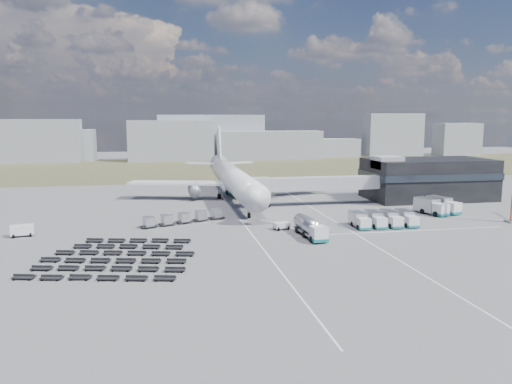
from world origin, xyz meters
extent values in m
plane|color=#565659|center=(0.00, 0.00, 0.00)|extent=(420.00, 420.00, 0.00)
cube|color=#46412A|center=(0.00, 110.00, 0.01)|extent=(420.00, 90.00, 0.01)
cube|color=silver|center=(-2.00, 5.00, 0.01)|extent=(0.25, 110.00, 0.01)
cube|color=silver|center=(16.00, 5.00, 0.01)|extent=(0.25, 110.00, 0.01)
cube|color=silver|center=(25.00, -8.00, 0.01)|extent=(40.00, 0.25, 0.01)
cube|color=black|center=(48.00, 24.00, 5.00)|extent=(30.00, 16.00, 10.00)
cube|color=#262D38|center=(48.00, 24.00, 6.20)|extent=(30.40, 16.40, 1.60)
cube|color=#939399|center=(36.00, 22.00, 9.50)|extent=(6.00, 6.00, 3.00)
cube|color=#939399|center=(18.10, 20.50, 5.10)|extent=(29.80, 3.00, 3.00)
cube|color=#939399|center=(4.70, 20.00, 5.10)|extent=(4.00, 3.60, 3.40)
cylinder|color=slate|center=(6.20, 20.50, 2.55)|extent=(0.70, 0.70, 5.10)
cylinder|color=black|center=(6.20, 20.50, 0.45)|extent=(1.40, 0.90, 1.40)
cylinder|color=silver|center=(0.00, 30.00, 5.30)|extent=(5.60, 48.00, 5.60)
cone|color=silver|center=(0.00, 3.50, 5.30)|extent=(5.60, 5.00, 5.60)
cone|color=silver|center=(0.00, 58.00, 6.10)|extent=(5.60, 8.00, 5.60)
cube|color=black|center=(0.00, 5.50, 6.10)|extent=(2.20, 2.00, 0.80)
cube|color=silver|center=(-13.00, 35.00, 4.10)|extent=(25.59, 11.38, 0.50)
cube|color=silver|center=(13.00, 35.00, 4.10)|extent=(25.59, 11.38, 0.50)
cylinder|color=slate|center=(-9.50, 33.00, 2.40)|extent=(3.00, 5.00, 3.00)
cylinder|color=slate|center=(9.50, 33.00, 2.40)|extent=(3.00, 5.00, 3.00)
cube|color=silver|center=(-5.50, 60.00, 6.50)|extent=(9.49, 5.63, 0.35)
cube|color=silver|center=(5.50, 60.00, 6.50)|extent=(9.49, 5.63, 0.35)
cube|color=silver|center=(0.00, 61.00, 11.80)|extent=(0.50, 9.06, 11.45)
cylinder|color=slate|center=(0.00, 9.00, 1.25)|extent=(0.50, 0.50, 2.50)
cylinder|color=slate|center=(-3.20, 34.00, 1.25)|extent=(0.60, 0.60, 2.50)
cylinder|color=slate|center=(3.20, 34.00, 1.25)|extent=(0.60, 0.60, 2.50)
cylinder|color=black|center=(0.00, 9.00, 0.50)|extent=(0.50, 1.20, 1.20)
cube|color=gray|center=(-78.17, 147.20, 9.57)|extent=(50.81, 12.00, 19.14)
cube|color=gray|center=(-56.87, 151.92, 7.16)|extent=(19.15, 12.00, 14.32)
cube|color=gray|center=(-12.63, 144.88, 9.30)|extent=(38.77, 12.00, 18.61)
cube|color=gray|center=(6.42, 150.82, 10.56)|extent=(50.23, 12.00, 21.12)
cube|color=gray|center=(33.82, 144.19, 6.73)|extent=(49.61, 12.00, 13.46)
cube|color=gray|center=(69.98, 153.06, 4.54)|extent=(22.84, 12.00, 9.08)
cube|color=gray|center=(101.39, 154.01, 10.94)|extent=(29.50, 12.00, 21.87)
cube|color=gray|center=(136.40, 150.39, 8.42)|extent=(21.91, 12.00, 16.84)
cube|color=silver|center=(7.74, -12.95, 1.50)|extent=(2.66, 2.66, 2.39)
cube|color=#13666D|center=(7.74, -12.95, 0.57)|extent=(2.77, 2.77, 0.52)
cylinder|color=#ABACB0|center=(7.37, -7.88, 1.97)|extent=(3.14, 7.95, 2.59)
cube|color=slate|center=(7.37, -7.88, 0.78)|extent=(3.04, 7.94, 0.36)
cylinder|color=black|center=(7.48, -9.44, 0.52)|extent=(2.77, 1.33, 1.14)
cube|color=silver|center=(4.00, -2.57, 0.68)|extent=(3.25, 2.34, 1.36)
cube|color=silver|center=(-41.13, 0.57, 1.03)|extent=(4.05, 2.51, 2.05)
cube|color=silver|center=(1.61, 38.26, 1.80)|extent=(5.05, 7.29, 3.16)
cube|color=#13666D|center=(1.61, 38.26, 0.51)|extent=(5.19, 7.44, 0.51)
cube|color=silver|center=(18.65, -5.70, 1.20)|extent=(2.15, 2.06, 2.03)
cube|color=#13666D|center=(18.65, -5.70, 0.41)|extent=(2.24, 2.15, 0.41)
cube|color=#ABACB0|center=(18.69, -2.47, 1.57)|extent=(2.27, 4.27, 2.40)
cube|color=silver|center=(21.78, -5.74, 1.20)|extent=(2.15, 2.06, 2.03)
cube|color=#13666D|center=(21.78, -5.74, 0.41)|extent=(2.24, 2.15, 0.41)
cube|color=#ABACB0|center=(21.83, -2.52, 1.57)|extent=(2.27, 4.27, 2.40)
cube|color=silver|center=(24.92, -5.78, 1.20)|extent=(2.15, 2.06, 2.03)
cube|color=#13666D|center=(24.92, -5.78, 0.41)|extent=(2.24, 2.15, 0.41)
cube|color=#ABACB0|center=(24.96, -2.56, 1.57)|extent=(2.27, 4.27, 2.40)
cube|color=silver|center=(28.05, -5.83, 1.20)|extent=(2.15, 2.06, 2.03)
cube|color=#13666D|center=(28.05, -5.83, 0.41)|extent=(2.24, 2.15, 0.41)
cube|color=#ABACB0|center=(28.09, -2.60, 1.57)|extent=(2.27, 4.27, 2.40)
cube|color=silver|center=(39.18, 3.02, 1.43)|extent=(3.14, 3.07, 2.42)
cube|color=#13666D|center=(39.18, 3.02, 0.49)|extent=(3.28, 3.21, 0.49)
cube|color=#ABACB0|center=(38.00, 6.67, 1.87)|extent=(4.06, 5.62, 2.85)
cube|color=silver|center=(42.73, 4.16, 1.43)|extent=(3.14, 3.07, 2.42)
cube|color=#13666D|center=(42.73, 4.16, 0.49)|extent=(3.28, 3.21, 0.49)
cube|color=#ABACB0|center=(41.55, 7.82, 1.87)|extent=(4.06, 5.62, 2.85)
cube|color=black|center=(-19.86, 3.22, 0.34)|extent=(3.39, 2.80, 0.20)
cube|color=#ABACB0|center=(-19.86, 3.22, 1.29)|extent=(2.36, 2.36, 1.68)
cube|color=black|center=(-16.56, 4.63, 0.34)|extent=(3.39, 2.80, 0.20)
cube|color=#ABACB0|center=(-16.56, 4.63, 1.29)|extent=(2.36, 2.36, 1.68)
cube|color=black|center=(-13.25, 6.04, 0.34)|extent=(3.39, 2.80, 0.20)
cube|color=#ABACB0|center=(-13.25, 6.04, 1.29)|extent=(2.36, 2.36, 1.68)
cube|color=black|center=(-9.95, 7.46, 0.34)|extent=(3.39, 2.80, 0.20)
cube|color=#ABACB0|center=(-9.95, 7.46, 1.29)|extent=(2.36, 2.36, 1.68)
cube|color=black|center=(-6.64, 8.87, 0.34)|extent=(3.39, 2.80, 0.20)
cube|color=#ABACB0|center=(-6.64, 8.87, 1.29)|extent=(2.36, 2.36, 1.68)
cube|color=black|center=(-26.04, -25.56, 0.33)|extent=(21.49, 6.10, 0.65)
cube|color=black|center=(-25.20, -21.85, 0.33)|extent=(21.49, 6.10, 0.65)
cube|color=black|center=(-24.37, -18.15, 0.33)|extent=(21.49, 6.10, 0.65)
cube|color=black|center=(-23.53, -14.44, 0.33)|extent=(21.49, 6.10, 0.65)
cube|color=black|center=(-22.70, -10.73, 0.33)|extent=(17.96, 5.31, 0.65)
cube|color=black|center=(-21.86, -7.02, 0.33)|extent=(17.96, 5.31, 0.65)
cube|color=#565659|center=(49.58, -4.94, 0.15)|extent=(2.00, 2.00, 0.30)
camera|label=1|loc=(-17.22, -89.17, 20.55)|focal=35.00mm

